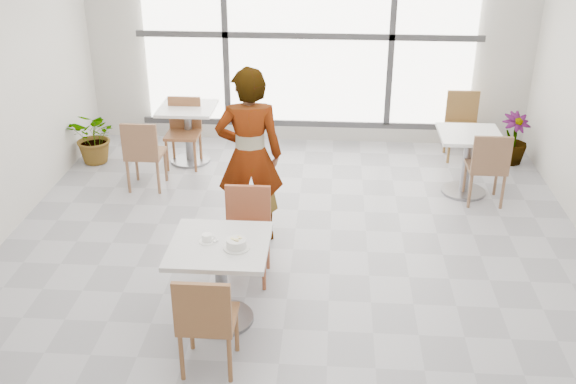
# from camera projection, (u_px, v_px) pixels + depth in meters

# --- Properties ---
(floor) EXTENTS (7.00, 7.00, 0.00)m
(floor) POSITION_uv_depth(u_px,v_px,m) (290.00, 273.00, 6.38)
(floor) COLOR #9E9EA5
(floor) RESTS_ON ground
(wall_back) EXTENTS (6.00, 0.00, 6.00)m
(wall_back) POSITION_uv_depth(u_px,v_px,m) (308.00, 34.00, 8.87)
(wall_back) COLOR silver
(wall_back) RESTS_ON ground
(window) EXTENTS (4.60, 0.07, 2.52)m
(window) POSITION_uv_depth(u_px,v_px,m) (308.00, 35.00, 8.81)
(window) COLOR white
(window) RESTS_ON ground
(main_table) EXTENTS (0.80, 0.80, 0.75)m
(main_table) POSITION_uv_depth(u_px,v_px,m) (221.00, 267.00, 5.49)
(main_table) COLOR silver
(main_table) RESTS_ON ground
(chair_near) EXTENTS (0.42, 0.42, 0.87)m
(chair_near) POSITION_uv_depth(u_px,v_px,m) (206.00, 318.00, 4.91)
(chair_near) COLOR brown
(chair_near) RESTS_ON ground
(chair_far) EXTENTS (0.42, 0.42, 0.87)m
(chair_far) POSITION_uv_depth(u_px,v_px,m) (247.00, 227.00, 6.16)
(chair_far) COLOR #A05334
(chair_far) RESTS_ON ground
(oatmeal_bowl) EXTENTS (0.21, 0.21, 0.09)m
(oatmeal_bowl) POSITION_uv_depth(u_px,v_px,m) (236.00, 244.00, 5.30)
(oatmeal_bowl) COLOR silver
(oatmeal_bowl) RESTS_ON main_table
(coffee_cup) EXTENTS (0.16, 0.13, 0.07)m
(coffee_cup) POSITION_uv_depth(u_px,v_px,m) (207.00, 238.00, 5.40)
(coffee_cup) COLOR white
(coffee_cup) RESTS_ON main_table
(person) EXTENTS (0.72, 0.53, 1.82)m
(person) POSITION_uv_depth(u_px,v_px,m) (250.00, 156.00, 6.62)
(person) COLOR black
(person) RESTS_ON ground
(bg_table_left) EXTENTS (0.70, 0.70, 0.75)m
(bg_table_left) POSITION_uv_depth(u_px,v_px,m) (188.00, 126.00, 8.62)
(bg_table_left) COLOR white
(bg_table_left) RESTS_ON ground
(bg_table_right) EXTENTS (0.70, 0.70, 0.75)m
(bg_table_right) POSITION_uv_depth(u_px,v_px,m) (468.00, 155.00, 7.76)
(bg_table_right) COLOR white
(bg_table_right) RESTS_ON ground
(bg_chair_left_near) EXTENTS (0.42, 0.42, 0.87)m
(bg_chair_left_near) POSITION_uv_depth(u_px,v_px,m) (143.00, 151.00, 7.83)
(bg_chair_left_near) COLOR brown
(bg_chair_left_near) RESTS_ON ground
(bg_chair_left_far) EXTENTS (0.42, 0.42, 0.87)m
(bg_chair_left_far) POSITION_uv_depth(u_px,v_px,m) (184.00, 127.00, 8.55)
(bg_chair_left_far) COLOR brown
(bg_chair_left_far) RESTS_ON ground
(bg_chair_right_near) EXTENTS (0.42, 0.42, 0.87)m
(bg_chair_right_near) POSITION_uv_depth(u_px,v_px,m) (488.00, 164.00, 7.47)
(bg_chair_right_near) COLOR brown
(bg_chair_right_near) RESTS_ON ground
(bg_chair_right_far) EXTENTS (0.42, 0.42, 0.87)m
(bg_chair_right_far) POSITION_uv_depth(u_px,v_px,m) (462.00, 120.00, 8.78)
(bg_chair_right_far) COLOR olive
(bg_chair_right_far) RESTS_ON ground
(plant_left) EXTENTS (0.74, 0.67, 0.71)m
(plant_left) POSITION_uv_depth(u_px,v_px,m) (96.00, 137.00, 8.65)
(plant_left) COLOR #567F3A
(plant_left) RESTS_ON ground
(plant_right) EXTENTS (0.47, 0.47, 0.67)m
(plant_right) POSITION_uv_depth(u_px,v_px,m) (513.00, 139.00, 8.64)
(plant_right) COLOR #4E894C
(plant_right) RESTS_ON ground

